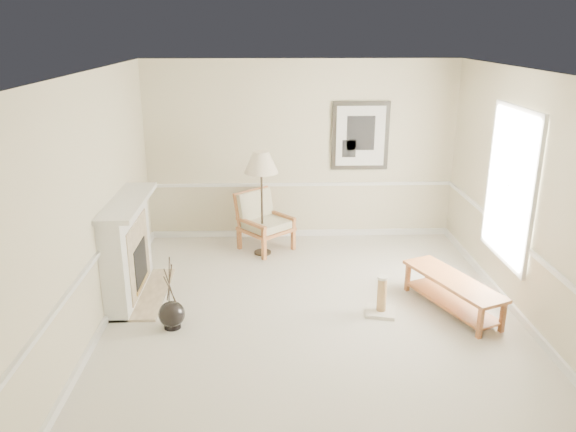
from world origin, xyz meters
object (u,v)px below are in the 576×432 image
object	(u,v)px
floor_vase	(172,315)
floor_lamp	(261,165)
scratching_post	(381,302)
bench	(452,289)
armchair	(262,218)

from	to	relation	value
floor_vase	floor_lamp	world-z (taller)	floor_lamp
floor_vase	scratching_post	distance (m)	2.53
floor_lamp	bench	bearing A→B (deg)	-39.18
floor_vase	armchair	bearing A→B (deg)	67.68
floor_vase	scratching_post	world-z (taller)	floor_vase
floor_vase	bench	size ratio (longest dim) A/B	0.59
floor_lamp	bench	size ratio (longest dim) A/B	1.06
bench	scratching_post	xyz separation A→B (m)	(-0.89, -0.07, -0.12)
armchair	scratching_post	world-z (taller)	armchair
floor_vase	scratching_post	bearing A→B (deg)	5.93
scratching_post	bench	bearing A→B (deg)	4.28
armchair	scratching_post	size ratio (longest dim) A/B	2.01
floor_lamp	bench	xyz separation A→B (m)	(2.36, -1.93, -1.13)
bench	scratching_post	world-z (taller)	scratching_post
armchair	floor_lamp	xyz separation A→B (m)	(0.01, -0.25, 0.92)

